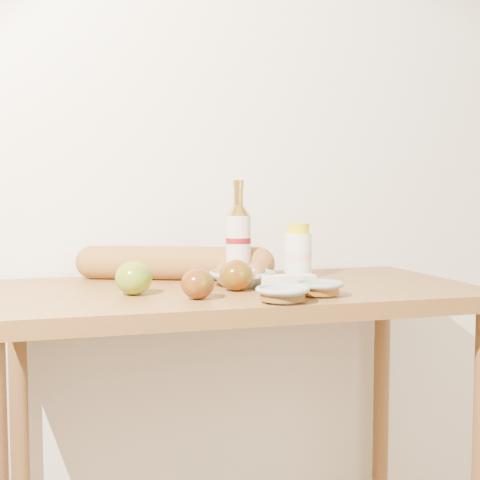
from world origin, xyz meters
The scene contains 12 objects.
back_wall centered at (0.00, 1.51, 1.30)m, with size 3.50×0.02×2.60m, color white.
table centered at (0.00, 1.18, 0.78)m, with size 1.20×0.60×0.90m.
bourbon_bottle centered at (0.02, 1.24, 1.01)m, with size 0.07×0.07×0.27m.
cream_bottle centered at (0.21, 1.29, 0.97)m, with size 0.09×0.09×0.15m.
egg_bowl centered at (0.01, 1.19, 0.92)m, with size 0.18×0.18×0.06m.
baguette centered at (-0.13, 1.35, 0.95)m, with size 0.55×0.28×0.09m.
apple_yellowgreen centered at (-0.26, 1.12, 0.94)m, with size 0.10×0.10×0.08m.
apple_redgreen_front centered at (-0.13, 1.02, 0.93)m, with size 0.09×0.09×0.07m.
apple_redgreen_right centered at (-0.02, 1.11, 0.94)m, with size 0.11×0.11×0.08m.
sugar_bowl centered at (0.03, 0.93, 0.92)m, with size 0.15×0.15×0.03m.
syrup_bowl centered at (0.14, 0.99, 0.92)m, with size 0.15×0.15×0.03m.
butter_stick centered at (0.11, 1.09, 0.92)m, with size 0.13×0.04×0.04m.
Camera 1 is at (-0.39, -0.28, 1.12)m, focal length 45.00 mm.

